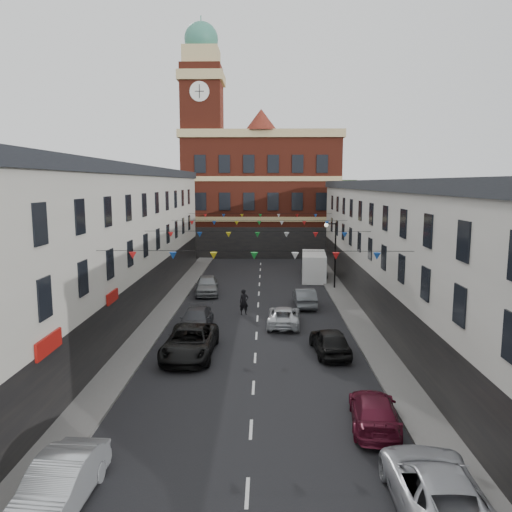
# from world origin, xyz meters

# --- Properties ---
(ground) EXTENTS (160.00, 160.00, 0.00)m
(ground) POSITION_xyz_m (0.00, 0.00, 0.00)
(ground) COLOR black
(ground) RESTS_ON ground
(pavement_left) EXTENTS (1.80, 64.00, 0.15)m
(pavement_left) POSITION_xyz_m (-6.90, 2.00, 0.07)
(pavement_left) COLOR #605E5B
(pavement_left) RESTS_ON ground
(pavement_right) EXTENTS (1.80, 64.00, 0.15)m
(pavement_right) POSITION_xyz_m (6.90, 2.00, 0.07)
(pavement_right) COLOR #605E5B
(pavement_right) RESTS_ON ground
(terrace_left) EXTENTS (8.40, 56.00, 10.70)m
(terrace_left) POSITION_xyz_m (-11.78, 1.00, 5.35)
(terrace_left) COLOR beige
(terrace_left) RESTS_ON ground
(terrace_right) EXTENTS (8.40, 56.00, 9.70)m
(terrace_right) POSITION_xyz_m (11.78, 1.00, 4.85)
(terrace_right) COLOR beige
(terrace_right) RESTS_ON ground
(civic_building) EXTENTS (20.60, 13.30, 18.50)m
(civic_building) POSITION_xyz_m (0.00, 37.95, 8.14)
(civic_building) COLOR maroon
(civic_building) RESTS_ON ground
(clock_tower) EXTENTS (5.60, 5.60, 30.00)m
(clock_tower) POSITION_xyz_m (-7.50, 35.00, 14.93)
(clock_tower) COLOR maroon
(clock_tower) RESTS_ON ground
(distant_hill) EXTENTS (40.00, 14.00, 10.00)m
(distant_hill) POSITION_xyz_m (-4.00, 62.00, 5.00)
(distant_hill) COLOR #304A22
(distant_hill) RESTS_ON ground
(street_lamp) EXTENTS (1.10, 0.36, 6.00)m
(street_lamp) POSITION_xyz_m (6.55, 14.00, 3.90)
(street_lamp) COLOR black
(street_lamp) RESTS_ON ground
(car_left_b) EXTENTS (1.77, 4.55, 1.48)m
(car_left_b) POSITION_xyz_m (-5.50, -16.82, 0.74)
(car_left_b) COLOR #A2A5A9
(car_left_b) RESTS_ON ground
(car_left_c) EXTENTS (2.80, 5.86, 1.61)m
(car_left_c) POSITION_xyz_m (-3.60, -3.75, 0.81)
(car_left_c) COLOR black
(car_left_c) RESTS_ON ground
(car_left_d) EXTENTS (2.01, 4.75, 1.37)m
(car_left_d) POSITION_xyz_m (-3.97, 1.24, 0.68)
(car_left_d) COLOR #393B40
(car_left_d) RESTS_ON ground
(car_left_e) EXTENTS (2.35, 4.93, 1.63)m
(car_left_e) POSITION_xyz_m (-4.44, 11.72, 0.81)
(car_left_e) COLOR gray
(car_left_e) RESTS_ON ground
(car_right_b) EXTENTS (2.63, 5.53, 1.52)m
(car_right_b) POSITION_xyz_m (5.50, -16.87, 0.76)
(car_right_b) COLOR #B1B2B9
(car_right_b) RESTS_ON ground
(car_right_c) EXTENTS (2.28, 4.58, 1.28)m
(car_right_c) POSITION_xyz_m (4.82, -11.67, 0.64)
(car_right_c) COLOR maroon
(car_right_c) RESTS_ON ground
(car_right_d) EXTENTS (2.14, 4.54, 1.50)m
(car_right_d) POSITION_xyz_m (4.17, -3.27, 0.75)
(car_right_d) COLOR black
(car_right_d) RESTS_ON ground
(car_right_e) EXTENTS (1.64, 4.45, 1.45)m
(car_right_e) POSITION_xyz_m (3.60, 7.60, 0.73)
(car_right_e) COLOR #52565B
(car_right_e) RESTS_ON ground
(car_right_f) EXTENTS (2.37, 4.90, 1.34)m
(car_right_f) POSITION_xyz_m (5.50, 19.96, 0.67)
(car_right_f) COLOR #999C9D
(car_right_f) RESTS_ON ground
(moving_car) EXTENTS (2.40, 4.71, 1.27)m
(moving_car) POSITION_xyz_m (1.80, 2.40, 0.64)
(moving_car) COLOR silver
(moving_car) RESTS_ON ground
(white_van) EXTENTS (2.70, 6.05, 2.61)m
(white_van) POSITION_xyz_m (5.36, 18.69, 1.30)
(white_van) COLOR white
(white_van) RESTS_ON ground
(pedestrian) EXTENTS (0.79, 0.64, 1.88)m
(pedestrian) POSITION_xyz_m (-0.99, 5.06, 0.94)
(pedestrian) COLOR black
(pedestrian) RESTS_ON ground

